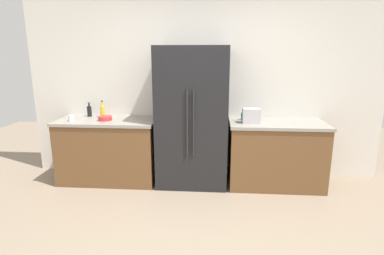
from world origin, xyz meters
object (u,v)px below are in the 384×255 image
refrigerator (192,117)px  bowl_a (105,118)px  toaster (251,116)px  cup_a (71,118)px  bottle_b (103,111)px  bottle_a (89,111)px  cup_b (244,116)px

refrigerator → bowl_a: (-1.19, -0.05, -0.02)m
toaster → cup_a: bearing=-178.2°
toaster → refrigerator: bearing=175.5°
bottle_b → bowl_a: size_ratio=1.30×
bottle_a → cup_a: (-0.12, -0.33, -0.04)m
bowl_a → cup_a: bearing=-168.2°
cup_a → bottle_a: bearing=70.1°
refrigerator → cup_a: (-1.63, -0.14, -0.01)m
refrigerator → bottle_b: size_ratio=7.68×
bottle_a → bottle_b: (0.22, -0.07, 0.01)m
bottle_b → cup_a: (-0.34, -0.26, -0.05)m
toaster → cup_b: toaster is taller
bottle_b → cup_b: 1.99m
cup_b → bottle_b: bearing=-179.9°
toaster → bottle_a: bottle_a is taller
bottle_a → cup_b: (2.21, -0.07, -0.03)m
bowl_a → bottle_b: bearing=118.3°
toaster → cup_a: size_ratio=2.74×
bottle_a → cup_b: bottle_a is taller
bottle_a → bowl_a: size_ratio=1.09×
bottle_a → toaster: bearing=-6.4°
cup_a → bowl_a: 0.45m
refrigerator → bottle_a: size_ratio=9.16×
refrigerator → cup_b: 0.71m
refrigerator → toaster: refrigerator is taller
toaster → bottle_b: size_ratio=0.92×
toaster → bottle_a: size_ratio=1.10×
toaster → bottle_a: 2.30m
bottle_b → cup_b: (1.99, 0.00, -0.04)m
cup_a → bowl_a: (0.44, 0.09, -0.01)m
cup_a → bowl_a: cup_a is taller
refrigerator → cup_a: size_ratio=22.88×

